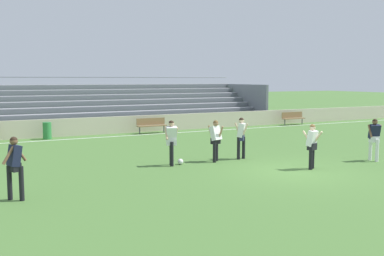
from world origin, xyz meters
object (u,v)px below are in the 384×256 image
(player_white_wide_right, at_px, (216,137))
(player_dark_dropping_back, at_px, (15,162))
(bleacher_stand, at_px, (113,105))
(soccer_ball, at_px, (180,162))
(trash_bin, at_px, (47,131))
(player_dark_challenging, at_px, (374,136))
(player_white_wide_left, at_px, (241,134))
(bench_centre_sideline, at_px, (151,124))
(bench_far_left, at_px, (293,117))
(player_white_on_ball, at_px, (312,143))
(player_white_trailing_run, at_px, (171,139))

(player_white_wide_right, height_order, player_dark_dropping_back, player_dark_dropping_back)
(bleacher_stand, height_order, soccer_ball, bleacher_stand)
(bleacher_stand, height_order, trash_bin, bleacher_stand)
(player_dark_challenging, distance_m, player_white_wide_left, 5.22)
(bench_centre_sideline, bearing_deg, player_dark_challenging, -71.08)
(player_white_wide_right, bearing_deg, player_white_wide_left, 1.35)
(trash_bin, relative_size, player_white_wide_left, 0.54)
(bench_far_left, bearing_deg, player_white_on_ball, -127.68)
(trash_bin, relative_size, soccer_ball, 4.15)
(player_white_wide_left, xyz_separation_m, soccer_ball, (-2.70, 0.06, -0.89))
(player_white_on_ball, distance_m, soccer_ball, 4.89)
(player_white_wide_left, bearing_deg, player_white_trailing_run, 179.43)
(player_white_on_ball, bearing_deg, bench_centre_sideline, 94.50)
(player_white_on_ball, bearing_deg, player_white_wide_left, 110.93)
(bench_centre_sideline, bearing_deg, soccer_ball, -106.17)
(bench_centre_sideline, height_order, player_dark_challenging, player_dark_challenging)
(bench_far_left, xyz_separation_m, player_dark_challenging, (-6.47, -12.55, 0.45))
(bleacher_stand, relative_size, trash_bin, 23.89)
(player_white_on_ball, bearing_deg, player_white_trailing_run, 145.13)
(trash_bin, relative_size, player_dark_challenging, 0.55)
(player_white_trailing_run, relative_size, player_white_wide_right, 1.04)
(player_white_wide_right, distance_m, player_white_on_ball, 3.69)
(bleacher_stand, distance_m, bench_far_left, 12.60)
(bench_far_left, xyz_separation_m, player_white_on_ball, (-9.78, -12.66, 0.42))
(bench_centre_sideline, relative_size, player_white_wide_left, 1.07)
(bench_centre_sideline, xyz_separation_m, player_dark_dropping_back, (-8.94, -12.22, 0.48))
(player_dark_challenging, xyz_separation_m, player_white_wide_left, (-4.41, 2.78, 0.01))
(player_white_on_ball, xyz_separation_m, soccer_ball, (-3.81, 2.95, -0.85))
(player_white_trailing_run, height_order, player_white_wide_left, player_white_trailing_run)
(player_white_trailing_run, relative_size, player_white_wide_left, 1.01)
(player_dark_challenging, bearing_deg, player_white_wide_right, 153.93)
(player_dark_dropping_back, relative_size, player_white_wide_left, 1.02)
(bench_centre_sideline, height_order, player_dark_dropping_back, player_dark_dropping_back)
(bench_centre_sideline, xyz_separation_m, soccer_ball, (-2.81, -9.70, -0.44))
(player_white_wide_left, relative_size, soccer_ball, 7.66)
(bleacher_stand, xyz_separation_m, trash_bin, (-5.19, -4.75, -1.02))
(player_white_trailing_run, relative_size, player_white_on_ball, 1.05)
(player_white_wide_right, bearing_deg, soccer_ball, 176.53)
(player_dark_dropping_back, distance_m, player_dark_challenging, 13.24)
(player_white_wide_right, bearing_deg, player_dark_challenging, -26.07)
(player_dark_dropping_back, bearing_deg, player_white_on_ball, -2.52)
(player_white_wide_left, bearing_deg, trash_bin, 120.69)
(bleacher_stand, bearing_deg, bench_far_left, -22.94)
(player_dark_challenging, bearing_deg, soccer_ball, 158.21)
(bench_centre_sideline, xyz_separation_m, player_white_trailing_run, (-3.20, -9.73, 0.47))
(bleacher_stand, relative_size, bench_far_left, 12.13)
(trash_bin, relative_size, player_white_on_ball, 0.56)
(trash_bin, bearing_deg, player_dark_challenging, -50.96)
(player_dark_dropping_back, height_order, player_dark_challenging, player_dark_dropping_back)
(player_white_trailing_run, bearing_deg, bench_centre_sideline, 71.81)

